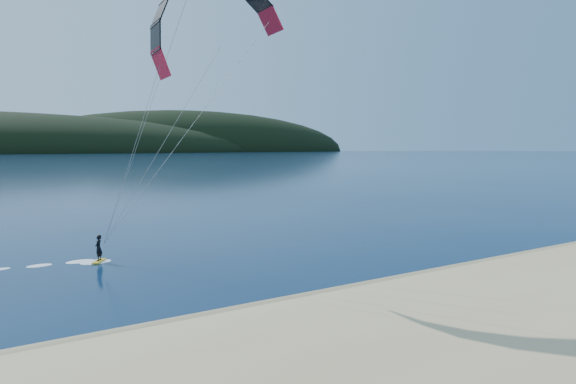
{
  "coord_description": "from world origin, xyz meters",
  "views": [
    {
      "loc": [
        -12.09,
        -14.31,
        7.73
      ],
      "look_at": [
        2.31,
        10.0,
        5.0
      ],
      "focal_mm": 28.93,
      "sensor_mm": 36.0,
      "label": 1
    }
  ],
  "objects": [
    {
      "name": "kitesurfer_near",
      "position": [
        -0.74,
        13.88,
        13.69
      ],
      "size": [
        22.39,
        7.98,
        17.96
      ],
      "color": "gold",
      "rests_on": "ground"
    },
    {
      "name": "headland",
      "position": [
        0.63,
        745.28,
        0.0
      ],
      "size": [
        1200.0,
        310.0,
        140.0
      ],
      "color": "black",
      "rests_on": "ground"
    },
    {
      "name": "ground",
      "position": [
        0.0,
        0.0,
        0.0
      ],
      "size": [
        1800.0,
        1800.0,
        0.0
      ],
      "primitive_type": "plane",
      "color": "#081C3D",
      "rests_on": "ground"
    },
    {
      "name": "wet_sand",
      "position": [
        0.0,
        4.5,
        0.05
      ],
      "size": [
        220.0,
        2.5,
        0.1
      ],
      "color": "olive",
      "rests_on": "ground"
    }
  ]
}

